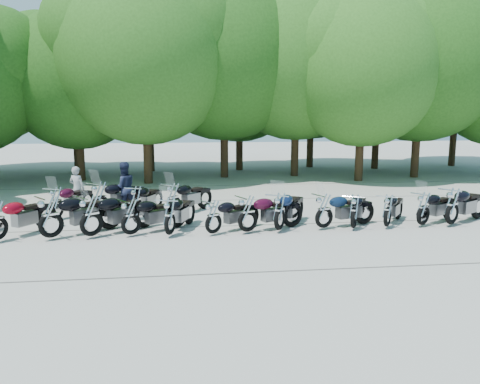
{
  "coord_description": "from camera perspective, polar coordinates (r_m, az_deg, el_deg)",
  "views": [
    {
      "loc": [
        -1.79,
        -13.07,
        3.58
      ],
      "look_at": [
        0.0,
        1.5,
        1.1
      ],
      "focal_mm": 35.0,
      "sensor_mm": 36.0,
      "label": 1
    }
  ],
  "objects": [
    {
      "name": "tree_11",
      "position": [
        29.63,
        -11.1,
        13.12
      ],
      "size": [
        7.56,
        7.56,
        9.28
      ],
      "color": "#3A2614",
      "rests_on": "ground"
    },
    {
      "name": "tree_7",
      "position": [
        28.19,
        21.21,
        14.68
      ],
      "size": [
        8.79,
        8.79,
        10.79
      ],
      "color": "#3A2614",
      "rests_on": "ground"
    },
    {
      "name": "motorcycle_2",
      "position": [
        14.1,
        -17.7,
        -2.62
      ],
      "size": [
        2.43,
        2.16,
        1.42
      ],
      "primitive_type": null,
      "rotation": [
        0.0,
        0.0,
        2.24
      ],
      "color": "black",
      "rests_on": "ground"
    },
    {
      "name": "motorcycle_11",
      "position": [
        15.91,
        21.47,
        -1.76
      ],
      "size": [
        2.27,
        1.71,
        1.26
      ],
      "primitive_type": null,
      "rotation": [
        0.0,
        0.0,
        2.1
      ],
      "color": "black",
      "rests_on": "ground"
    },
    {
      "name": "motorcycle_6",
      "position": [
        13.96,
        0.96,
        -2.5
      ],
      "size": [
        2.41,
        1.61,
        1.31
      ],
      "primitive_type": null,
      "rotation": [
        0.0,
        0.0,
        2.0
      ],
      "color": "#36071B",
      "rests_on": "ground"
    },
    {
      "name": "motorcycle_1",
      "position": [
        14.3,
        -22.1,
        -2.64
      ],
      "size": [
        2.51,
        2.18,
        1.45
      ],
      "primitive_type": null,
      "rotation": [
        0.0,
        0.0,
        2.23
      ],
      "color": "black",
      "rests_on": "ground"
    },
    {
      "name": "tree_4",
      "position": [
        26.44,
        -1.99,
        16.22
      ],
      "size": [
        9.13,
        9.13,
        11.2
      ],
      "color": "#3A2614",
      "rests_on": "ground"
    },
    {
      "name": "motorcycle_15",
      "position": [
        16.52,
        -12.5,
        -0.97
      ],
      "size": [
        1.47,
        2.27,
        1.24
      ],
      "primitive_type": null,
      "rotation": [
        0.0,
        0.0,
        2.74
      ],
      "color": "black",
      "rests_on": "ground"
    },
    {
      "name": "motorcycle_5",
      "position": [
        13.81,
        -3.26,
        -2.9
      ],
      "size": [
        2.09,
        1.76,
        1.19
      ],
      "primitive_type": null,
      "rotation": [
        0.0,
        0.0,
        2.2
      ],
      "color": "black",
      "rests_on": "ground"
    },
    {
      "name": "motorcycle_7",
      "position": [
        14.2,
        4.85,
        -2.23
      ],
      "size": [
        1.91,
        2.42,
        1.36
      ],
      "primitive_type": null,
      "rotation": [
        0.0,
        0.0,
        2.57
      ],
      "color": "#0E1C3E",
      "rests_on": "ground"
    },
    {
      "name": "tree_13",
      "position": [
        31.8,
        8.74,
        13.92
      ],
      "size": [
        8.31,
        8.31,
        10.2
      ],
      "color": "#3A2614",
      "rests_on": "ground"
    },
    {
      "name": "rider_0",
      "position": [
        18.3,
        -19.24,
        0.4
      ],
      "size": [
        0.71,
        0.61,
        1.66
      ],
      "primitive_type": "imported",
      "rotation": [
        0.0,
        0.0,
        2.72
      ],
      "color": "#9A999C",
      "rests_on": "ground"
    },
    {
      "name": "ground",
      "position": [
        13.67,
        0.77,
        -5.59
      ],
      "size": [
        90.0,
        90.0,
        0.0
      ],
      "primitive_type": "plane",
      "color": "#9A948B",
      "rests_on": "ground"
    },
    {
      "name": "tree_3",
      "position": [
        24.53,
        -11.57,
        15.82
      ],
      "size": [
        8.7,
        8.7,
        10.67
      ],
      "color": "#3A2614",
      "rests_on": "ground"
    },
    {
      "name": "motorcycle_13",
      "position": [
        16.97,
        -21.47,
        -1.07
      ],
      "size": [
        1.59,
        2.33,
        1.28
      ],
      "primitive_type": null,
      "rotation": [
        0.0,
        0.0,
        2.7
      ],
      "color": "#36071C",
      "rests_on": "ground"
    },
    {
      "name": "motorcycle_12",
      "position": [
        16.31,
        24.48,
        -1.44
      ],
      "size": [
        2.52,
        1.96,
        1.41
      ],
      "primitive_type": null,
      "rotation": [
        0.0,
        0.0,
        2.13
      ],
      "color": "black",
      "rests_on": "ground"
    },
    {
      "name": "tree_6",
      "position": [
        25.75,
        14.76,
        14.26
      ],
      "size": [
        8.0,
        8.0,
        9.82
      ],
      "color": "#3A2614",
      "rests_on": "ground"
    },
    {
      "name": "motorcycle_10",
      "position": [
        15.34,
        17.58,
        -2.04
      ],
      "size": [
        1.83,
        2.1,
        1.22
      ],
      "primitive_type": null,
      "rotation": [
        0.0,
        0.0,
        2.48
      ],
      "color": "black",
      "rests_on": "ground"
    },
    {
      "name": "tree_12",
      "position": [
        29.83,
        -0.08,
        13.71
      ],
      "size": [
        7.88,
        7.88,
        9.67
      ],
      "color": "#3A2614",
      "rests_on": "ground"
    },
    {
      "name": "tree_5",
      "position": [
        27.21,
        6.91,
        15.84
      ],
      "size": [
        9.04,
        9.04,
        11.1
      ],
      "color": "#3A2614",
      "rests_on": "ground"
    },
    {
      "name": "tree_10",
      "position": [
        30.81,
        -19.69,
        12.91
      ],
      "size": [
        7.78,
        7.78,
        9.55
      ],
      "color": "#3A2614",
      "rests_on": "ground"
    },
    {
      "name": "motorcycle_14",
      "position": [
        16.75,
        -16.66,
        -0.67
      ],
      "size": [
        2.16,
        2.47,
        1.43
      ],
      "primitive_type": null,
      "rotation": [
        0.0,
        0.0,
        2.48
      ],
      "color": "black",
      "rests_on": "ground"
    },
    {
      "name": "motorcycle_16",
      "position": [
        16.43,
        -8.1,
        -0.71
      ],
      "size": [
        2.11,
        2.25,
        1.34
      ],
      "primitive_type": null,
      "rotation": [
        0.0,
        0.0,
        2.42
      ],
      "color": "black",
      "rests_on": "ground"
    },
    {
      "name": "tree_2",
      "position": [
        26.54,
        -19.37,
        12.8
      ],
      "size": [
        7.31,
        7.31,
        8.97
      ],
      "color": "#3A2614",
      "rests_on": "ground"
    },
    {
      "name": "motorcycle_9",
      "position": [
        14.85,
        13.75,
        -2.16
      ],
      "size": [
        1.69,
        2.26,
        1.25
      ],
      "primitive_type": null,
      "rotation": [
        0.0,
        0.0,
        2.62
      ],
      "color": "black",
      "rests_on": "ground"
    },
    {
      "name": "motorcycle_4",
      "position": [
        13.77,
        -8.57,
        -2.79
      ],
      "size": [
        1.48,
        2.41,
        1.31
      ],
      "primitive_type": null,
      "rotation": [
        0.0,
        0.0,
        2.78
      ],
      "color": "black",
      "rests_on": "ground"
    },
    {
      "name": "motorcycle_8",
      "position": [
        14.66,
        10.23,
        -2.12
      ],
      "size": [
        2.37,
        1.45,
        1.29
      ],
      "primitive_type": null,
      "rotation": [
        0.0,
        0.0,
        1.93
      ],
      "color": "#0C1D37",
      "rests_on": "ground"
    },
    {
      "name": "motorcycle_3",
      "position": [
        14.01,
        -13.17,
        -2.82
      ],
      "size": [
        2.21,
        1.85,
        1.26
      ],
      "primitive_type": null,
      "rotation": [
        0.0,
        0.0,
        2.19
      ],
      "color": "black",
      "rests_on": "ground"
    },
    {
      "name": "rider_1",
      "position": [
        17.37,
        -13.98,
        0.52
      ],
      "size": [
        1.11,
        1.01,
        1.86
      ],
      "primitive_type": "imported",
      "rotation": [
        0.0,
        0.0,
        3.56
      ],
      "color": "#202643",
      "rests_on": "ground"
    },
    {
      "name": "tree_15",
      "position": [
        35.44,
        25.15,
        14.29
      ],
      "size": [
        9.67,
        9.67,
        11.86
      ],
      "color": "#3A2614",
      "rests_on": "ground"
    },
    {
      "name": "tree_14",
      "position": [
        31.8,
        16.56,
        13.26
      ],
      "size": [
        8.02,
        8.02,
        9.84
      ],
      "color": "#3A2614",
      "rests_on": "ground"
    }
  ]
}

